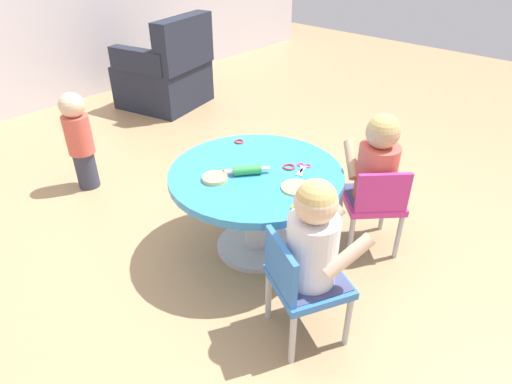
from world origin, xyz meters
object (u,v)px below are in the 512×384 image
seated_child_left (314,237)px  seated_child_right (378,161)px  rolling_pin (247,170)px  child_chair_right (374,202)px  toddler_standing (79,139)px  armchair_dark (167,74)px  child_chair_left (302,282)px  craft_scissors (303,168)px  craft_table (256,191)px

seated_child_left → seated_child_right: size_ratio=1.00×
rolling_pin → seated_child_left: bearing=-111.5°
child_chair_right → toddler_standing: size_ratio=0.80×
seated_child_left → rolling_pin: bearing=68.5°
seated_child_right → armchair_dark: armchair_dark is taller
child_chair_left → craft_scissors: size_ratio=3.76×
craft_table → armchair_dark: bearing=63.4°
seated_child_right → armchair_dark: (0.62, 2.58, -0.22)m
child_chair_left → child_chair_right: same height
child_chair_left → rolling_pin: 0.65m
seated_child_right → toddler_standing: bearing=112.9°
child_chair_left → rolling_pin: bearing=64.9°
child_chair_left → child_chair_right: bearing=6.5°
seated_child_right → rolling_pin: size_ratio=2.62×
toddler_standing → seated_child_right: bearing=-67.1°
seated_child_left → armchair_dark: (1.36, 2.71, -0.22)m
rolling_pin → craft_scissors: (0.24, -0.17, -0.02)m
child_chair_left → craft_scissors: 0.66m
child_chair_right → rolling_pin: rolling_pin is taller
seated_child_left → rolling_pin: (0.23, 0.58, -0.01)m
seated_child_right → rolling_pin: 0.68m
seated_child_left → rolling_pin: 0.62m
armchair_dark → craft_scissors: bearing=-111.1°
craft_table → rolling_pin: bearing=166.8°
craft_table → child_chair_right: child_chair_right is taller
toddler_standing → craft_scissors: size_ratio=4.72×
seated_child_left → seated_child_right: bearing=10.2°
craft_table → child_chair_left: (-0.31, -0.55, -0.07)m
child_chair_left → seated_child_left: size_ratio=1.05×
armchair_dark → seated_child_left: bearing=-116.6°
craft_table → seated_child_left: bearing=-116.2°
seated_child_left → craft_scissors: (0.47, 0.41, -0.03)m
craft_table → toddler_standing: bearing=102.1°
seated_child_left → craft_scissors: seated_child_left is taller
child_chair_left → rolling_pin: rolling_pin is taller
rolling_pin → armchair_dark: bearing=62.1°
child_chair_right → craft_scissors: 0.43m
child_chair_left → child_chair_right: (0.74, 0.09, 0.00)m
toddler_standing → craft_table: bearing=-77.9°
child_chair_right → toddler_standing: toddler_standing is taller
craft_table → seated_child_left: size_ratio=1.76×
seated_child_left → toddler_standing: seated_child_left is taller
armchair_dark → toddler_standing: size_ratio=1.29×
seated_child_left → craft_scissors: size_ratio=3.58×
seated_child_left → rolling_pin: size_ratio=2.62×
child_chair_right → rolling_pin: bearing=135.5°
craft_table → rolling_pin: 0.15m
seated_child_left → armchair_dark: 3.04m
seated_child_left → toddler_standing: 1.89m
child_chair_left → craft_scissors: (0.50, 0.39, 0.19)m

